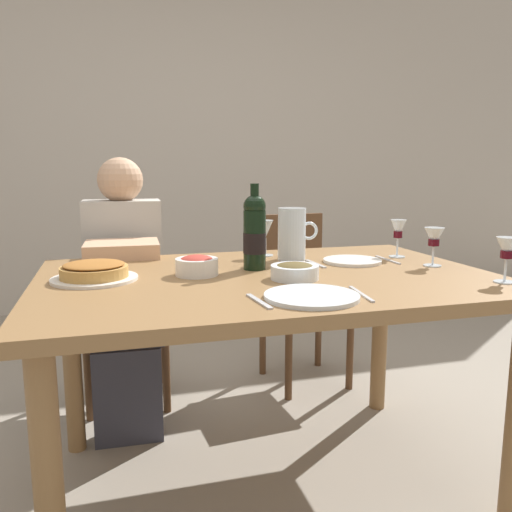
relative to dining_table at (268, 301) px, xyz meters
name	(u,v)px	position (x,y,z in m)	size (l,w,h in m)	color
ground_plane	(268,481)	(0.00, 0.00, -0.67)	(8.00, 8.00, 0.00)	gray
back_wall	(171,132)	(0.00, 2.62, 0.73)	(8.00, 0.10, 2.80)	beige
dining_table	(268,301)	(0.00, 0.00, 0.00)	(1.50, 1.00, 0.76)	olive
wine_bottle	(255,232)	(-0.02, 0.10, 0.22)	(0.08, 0.08, 0.30)	black
water_pitcher	(292,237)	(0.17, 0.25, 0.18)	(0.16, 0.11, 0.20)	silver
baked_tart	(94,272)	(-0.56, 0.07, 0.12)	(0.27, 0.27, 0.06)	white
salad_bowl	(197,265)	(-0.23, 0.06, 0.13)	(0.14, 0.14, 0.07)	white
olive_bowl	(295,271)	(0.06, -0.09, 0.12)	(0.15, 0.15, 0.05)	silver
wine_glass_left_diner	(398,231)	(0.60, 0.19, 0.20)	(0.06, 0.06, 0.15)	silver
wine_glass_right_diner	(434,239)	(0.62, -0.02, 0.19)	(0.07, 0.07, 0.14)	silver
wine_glass_centre	(265,231)	(0.10, 0.36, 0.19)	(0.06, 0.06, 0.15)	silver
wine_glass_spare	(507,251)	(0.67, -0.32, 0.19)	(0.07, 0.07, 0.14)	silver
dinner_plate_left_setting	(312,296)	(0.02, -0.34, 0.10)	(0.26, 0.26, 0.01)	silver
dinner_plate_right_setting	(352,261)	(0.37, 0.13, 0.10)	(0.22, 0.22, 0.01)	white
fork_left_setting	(259,301)	(-0.13, -0.34, 0.09)	(0.16, 0.01, 0.01)	silver
knife_left_setting	(361,294)	(0.17, -0.34, 0.09)	(0.18, 0.01, 0.01)	silver
knife_right_setting	(388,260)	(0.52, 0.13, 0.09)	(0.18, 0.01, 0.01)	silver
spoon_right_setting	(315,264)	(0.22, 0.13, 0.09)	(0.16, 0.01, 0.01)	silver
chair_left	(125,296)	(-0.45, 0.90, -0.17)	(0.42, 0.42, 0.87)	brown
diner_left	(124,283)	(-0.45, 0.67, -0.05)	(0.35, 0.51, 1.16)	#B7B2A8
chair_right	(299,286)	(0.44, 0.88, -0.17)	(0.43, 0.43, 0.87)	brown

